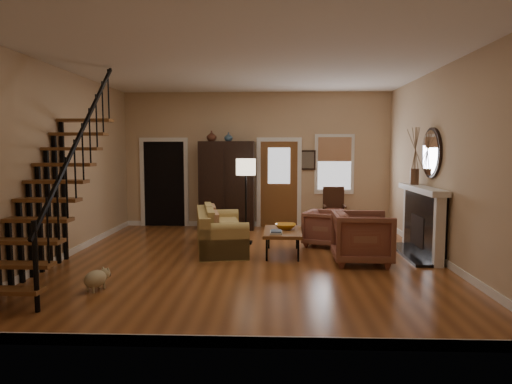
{
  "coord_description": "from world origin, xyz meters",
  "views": [
    {
      "loc": [
        0.4,
        -7.72,
        1.91
      ],
      "look_at": [
        0.1,
        0.4,
        1.15
      ],
      "focal_mm": 32.0,
      "sensor_mm": 36.0,
      "label": 1
    }
  ],
  "objects_px": {
    "armchair_left": "(362,238)",
    "armoire": "(227,185)",
    "side_chair": "(334,209)",
    "armchair_right": "(326,228)",
    "coffee_table": "(283,243)",
    "sofa": "(221,230)",
    "floor_lamp": "(246,201)"
  },
  "relations": [
    {
      "from": "armchair_left",
      "to": "armoire",
      "type": "bearing_deg",
      "value": 40.1
    },
    {
      "from": "armoire",
      "to": "side_chair",
      "type": "bearing_deg",
      "value": -4.48
    },
    {
      "from": "armchair_left",
      "to": "armchair_right",
      "type": "xyz_separation_m",
      "value": [
        -0.45,
        1.37,
        -0.08
      ]
    },
    {
      "from": "coffee_table",
      "to": "armchair_right",
      "type": "xyz_separation_m",
      "value": [
        0.87,
        0.78,
        0.13
      ]
    },
    {
      "from": "armoire",
      "to": "sofa",
      "type": "xyz_separation_m",
      "value": [
        0.1,
        -2.28,
        -0.68
      ]
    },
    {
      "from": "coffee_table",
      "to": "floor_lamp",
      "type": "xyz_separation_m",
      "value": [
        -0.73,
        0.96,
        0.64
      ]
    },
    {
      "from": "coffee_table",
      "to": "armoire",
      "type": "bearing_deg",
      "value": 115.46
    },
    {
      "from": "sofa",
      "to": "side_chair",
      "type": "bearing_deg",
      "value": 30.03
    },
    {
      "from": "sofa",
      "to": "armchair_right",
      "type": "bearing_deg",
      "value": -0.12
    },
    {
      "from": "side_chair",
      "to": "sofa",
      "type": "bearing_deg",
      "value": -139.56
    },
    {
      "from": "armoire",
      "to": "sofa",
      "type": "distance_m",
      "value": 2.39
    },
    {
      "from": "armchair_right",
      "to": "floor_lamp",
      "type": "relative_size",
      "value": 0.45
    },
    {
      "from": "side_chair",
      "to": "armoire",
      "type": "bearing_deg",
      "value": 175.52
    },
    {
      "from": "sofa",
      "to": "armchair_right",
      "type": "distance_m",
      "value": 2.08
    },
    {
      "from": "coffee_table",
      "to": "armchair_left",
      "type": "distance_m",
      "value": 1.46
    },
    {
      "from": "armoire",
      "to": "armchair_left",
      "type": "relative_size",
      "value": 2.19
    },
    {
      "from": "armchair_right",
      "to": "floor_lamp",
      "type": "bearing_deg",
      "value": 104.45
    },
    {
      "from": "armchair_left",
      "to": "floor_lamp",
      "type": "relative_size",
      "value": 0.55
    },
    {
      "from": "armoire",
      "to": "sofa",
      "type": "height_order",
      "value": "armoire"
    },
    {
      "from": "armchair_left",
      "to": "side_chair",
      "type": "bearing_deg",
      "value": 2.67
    },
    {
      "from": "armchair_left",
      "to": "side_chair",
      "type": "relative_size",
      "value": 0.94
    },
    {
      "from": "armchair_left",
      "to": "floor_lamp",
      "type": "bearing_deg",
      "value": 54.53
    },
    {
      "from": "sofa",
      "to": "side_chair",
      "type": "xyz_separation_m",
      "value": [
        2.45,
        2.08,
        0.14
      ]
    },
    {
      "from": "armoire",
      "to": "armchair_left",
      "type": "xyz_separation_m",
      "value": [
        2.6,
        -3.28,
        -0.61
      ]
    },
    {
      "from": "sofa",
      "to": "armchair_right",
      "type": "height_order",
      "value": "sofa"
    },
    {
      "from": "floor_lamp",
      "to": "side_chair",
      "type": "height_order",
      "value": "floor_lamp"
    },
    {
      "from": "armchair_left",
      "to": "sofa",
      "type": "bearing_deg",
      "value": 69.93
    },
    {
      "from": "armoire",
      "to": "armchair_left",
      "type": "bearing_deg",
      "value": -51.57
    },
    {
      "from": "armoire",
      "to": "coffee_table",
      "type": "distance_m",
      "value": 3.1
    },
    {
      "from": "side_chair",
      "to": "armchair_left",
      "type": "bearing_deg",
      "value": -89.0
    },
    {
      "from": "sofa",
      "to": "armchair_left",
      "type": "distance_m",
      "value": 2.69
    },
    {
      "from": "armoire",
      "to": "floor_lamp",
      "type": "height_order",
      "value": "armoire"
    }
  ]
}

